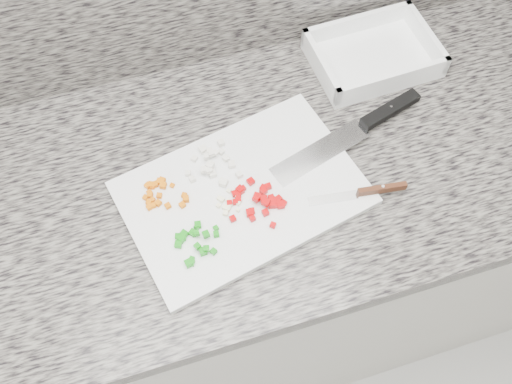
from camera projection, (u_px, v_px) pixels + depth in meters
cabinet at (219, 271)px, 1.50m from camera, size 3.92×0.62×0.86m
countertop at (206, 184)px, 1.11m from camera, size 3.96×0.64×0.04m
cutting_board at (243, 193)px, 1.07m from camera, size 0.49×0.37×0.01m
carrot_pile at (160, 193)px, 1.05m from camera, size 0.08×0.08×0.01m
onion_pile at (213, 164)px, 1.08m from camera, size 0.10×0.11×0.02m
green_pepper_pile at (194, 242)px, 1.00m from camera, size 0.09×0.08×0.02m
red_pepper_pile at (259, 200)px, 1.05m from camera, size 0.11×0.11×0.02m
garlic_pile at (229, 202)px, 1.05m from camera, size 0.06×0.05×0.01m
chef_knife at (367, 124)px, 1.13m from camera, size 0.35×0.14×0.02m
paring_knife at (370, 191)px, 1.05m from camera, size 0.19×0.04×0.02m
tray at (373, 56)px, 1.22m from camera, size 0.27×0.20×0.05m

